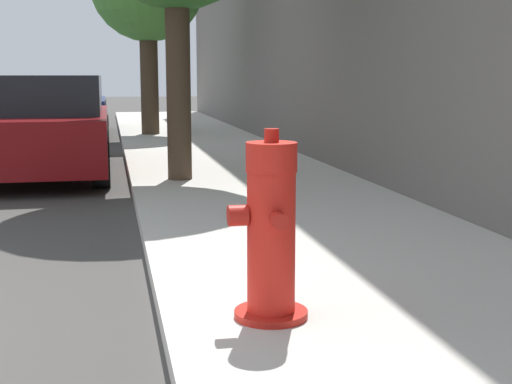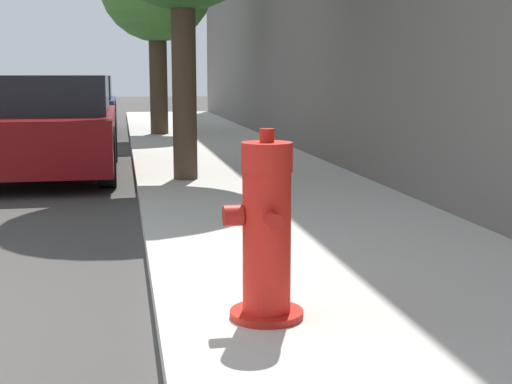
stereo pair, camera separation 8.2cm
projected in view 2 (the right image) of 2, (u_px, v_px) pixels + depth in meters
The scene contains 4 objects.
sidewalk_slab at pixel (424, 326), 3.54m from camera, with size 2.61×40.00×0.11m.
fire_hydrant at pixel (266, 233), 3.43m from camera, with size 0.39×0.39×0.93m.
parked_car_near at pixel (43, 126), 9.15m from camera, with size 1.83×3.94×1.28m.
parked_car_mid at pixel (75, 106), 15.34m from camera, with size 1.71×3.86×1.27m.
Camera 2 is at (1.98, -3.17, 1.29)m, focal length 50.00 mm.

